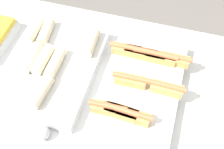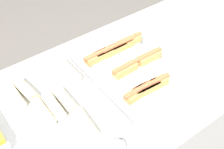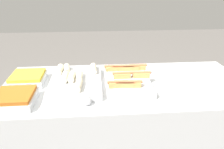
{
  "view_description": "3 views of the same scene",
  "coord_description": "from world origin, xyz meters",
  "px_view_note": "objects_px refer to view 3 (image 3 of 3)",
  "views": [
    {
      "loc": [
        0.09,
        -0.72,
        1.98
      ],
      "look_at": [
        -0.11,
        0.0,
        0.98
      ],
      "focal_mm": 50.0,
      "sensor_mm": 36.0,
      "label": 1
    },
    {
      "loc": [
        -0.72,
        -0.82,
        1.97
      ],
      "look_at": [
        -0.11,
        0.0,
        0.98
      ],
      "focal_mm": 50.0,
      "sensor_mm": 36.0,
      "label": 2
    },
    {
      "loc": [
        -0.24,
        -1.51,
        1.64
      ],
      "look_at": [
        -0.11,
        0.0,
        0.98
      ],
      "focal_mm": 35.0,
      "sensor_mm": 36.0,
      "label": 3
    }
  ],
  "objects_px": {
    "tray_hotdogs": "(128,79)",
    "tray_side_front": "(15,99)",
    "tray_wraps": "(76,81)",
    "tray_side_back": "(28,78)",
    "serving_spoon_near": "(85,102)"
  },
  "relations": [
    {
      "from": "tray_hotdogs",
      "to": "tray_side_front",
      "type": "height_order",
      "value": "tray_hotdogs"
    },
    {
      "from": "tray_wraps",
      "to": "tray_side_front",
      "type": "xyz_separation_m",
      "value": [
        -0.37,
        -0.24,
        0.0
      ]
    },
    {
      "from": "tray_side_back",
      "to": "serving_spoon_near",
      "type": "xyz_separation_m",
      "value": [
        0.45,
        -0.38,
        -0.01
      ]
    },
    {
      "from": "tray_side_back",
      "to": "serving_spoon_near",
      "type": "bearing_deg",
      "value": -39.8
    },
    {
      "from": "tray_side_front",
      "to": "serving_spoon_near",
      "type": "distance_m",
      "value": 0.45
    },
    {
      "from": "tray_hotdogs",
      "to": "tray_side_back",
      "type": "distance_m",
      "value": 0.78
    },
    {
      "from": "tray_hotdogs",
      "to": "tray_side_front",
      "type": "relative_size",
      "value": 2.07
    },
    {
      "from": "tray_wraps",
      "to": "tray_side_front",
      "type": "distance_m",
      "value": 0.44
    },
    {
      "from": "tray_wraps",
      "to": "tray_hotdogs",
      "type": "bearing_deg",
      "value": -0.02
    },
    {
      "from": "tray_wraps",
      "to": "tray_side_back",
      "type": "relative_size",
      "value": 2.03
    },
    {
      "from": "tray_hotdogs",
      "to": "tray_side_back",
      "type": "xyz_separation_m",
      "value": [
        -0.77,
        0.07,
        -0.0
      ]
    },
    {
      "from": "serving_spoon_near",
      "to": "tray_side_back",
      "type": "bearing_deg",
      "value": 140.2
    },
    {
      "from": "tray_side_front",
      "to": "serving_spoon_near",
      "type": "height_order",
      "value": "tray_side_front"
    },
    {
      "from": "tray_hotdogs",
      "to": "serving_spoon_near",
      "type": "relative_size",
      "value": 2.02
    },
    {
      "from": "tray_wraps",
      "to": "serving_spoon_near",
      "type": "distance_m",
      "value": 0.31
    }
  ]
}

